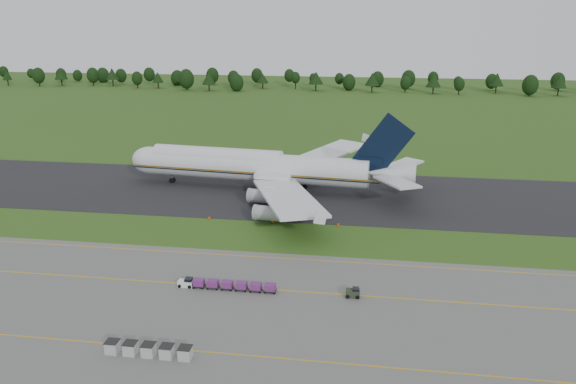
% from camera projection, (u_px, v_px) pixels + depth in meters
% --- Properties ---
extents(ground, '(600.00, 600.00, 0.00)m').
position_uv_depth(ground, '(258.00, 236.00, 109.47)').
color(ground, '#2E5218').
rests_on(ground, ground).
extents(apron, '(300.00, 52.00, 0.06)m').
position_uv_depth(apron, '(210.00, 327.00, 77.38)').
color(apron, '#61615C').
rests_on(apron, ground).
extents(taxiway, '(300.00, 40.00, 0.08)m').
position_uv_depth(taxiway, '(280.00, 193.00, 135.88)').
color(taxiway, black).
rests_on(taxiway, ground).
extents(apron_markings, '(300.00, 30.20, 0.01)m').
position_uv_depth(apron_markings, '(223.00, 302.00, 83.99)').
color(apron_markings, gold).
rests_on(apron_markings, apron).
extents(tree_line, '(531.11, 23.79, 11.89)m').
position_uv_depth(tree_line, '(332.00, 80.00, 315.49)').
color(tree_line, black).
rests_on(tree_line, ground).
extents(aircraft, '(72.58, 70.26, 20.33)m').
position_uv_depth(aircraft, '(260.00, 166.00, 137.02)').
color(aircraft, silver).
rests_on(aircraft, ground).
extents(baggage_train, '(15.73, 1.43, 1.37)m').
position_uv_depth(baggage_train, '(225.00, 285.00, 87.77)').
color(baggage_train, white).
rests_on(baggage_train, apron).
extents(utility_cart, '(2.18, 1.49, 1.17)m').
position_uv_depth(utility_cart, '(353.00, 293.00, 85.40)').
color(utility_cart, '#283122').
rests_on(utility_cart, apron).
extents(uld_row, '(11.25, 1.65, 1.63)m').
position_uv_depth(uld_row, '(149.00, 350.00, 70.57)').
color(uld_row, '#ADADAD').
rests_on(uld_row, apron).
extents(edge_markers, '(27.65, 0.30, 0.60)m').
position_uv_depth(edge_markers, '(273.00, 222.00, 116.06)').
color(edge_markers, '#ED4407').
rests_on(edge_markers, ground).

